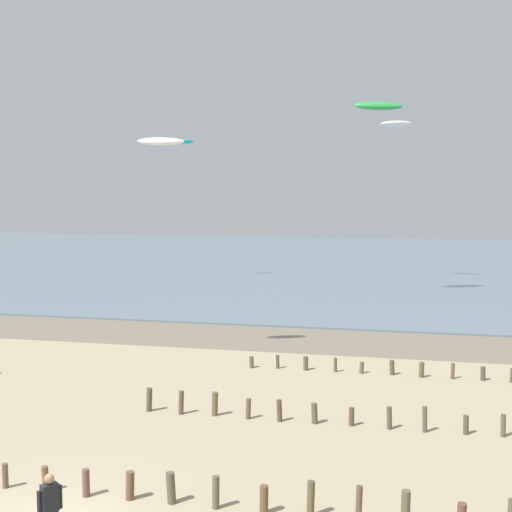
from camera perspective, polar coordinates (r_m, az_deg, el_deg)
The scene contains 10 objects.
wet_sand_strip at distance 36.66m, azimuth -0.79°, elevation -6.74°, with size 120.00×5.94×0.01m, color #7A6D59.
sea at distance 73.72m, azimuth 5.88°, elevation -0.46°, with size 160.00×70.00×0.10m, color slate.
groyne_near at distance 17.46m, azimuth 8.17°, elevation -19.83°, with size 18.64×0.38×0.93m.
groyne_mid at distance 23.71m, azimuth 6.19°, elevation -12.84°, with size 14.53×0.34×0.86m.
groyne_far at distance 30.21m, azimuth 19.17°, elevation -9.22°, with size 20.83×0.38×0.66m.
person_left_flank at distance 16.59m, azimuth -16.67°, elevation -19.41°, with size 0.40×0.46×1.71m.
kite_aloft_1 at distance 58.06m, azimuth 11.50°, elevation 10.66°, with size 2.58×0.83×0.41m, color white.
kite_aloft_3 at distance 58.25m, azimuth -6.12°, elevation 9.39°, with size 1.84×0.59×0.29m, color #19B2B7.
kite_aloft_4 at distance 32.10m, azimuth -7.86°, elevation 9.37°, with size 2.14×0.69×0.34m, color white.
kite_aloft_5 at distance 49.57m, azimuth 10.07°, elevation 12.14°, with size 3.52×1.13×0.56m, color green.
Camera 1 is at (8.09, -13.98, 7.88)m, focal length 48.37 mm.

